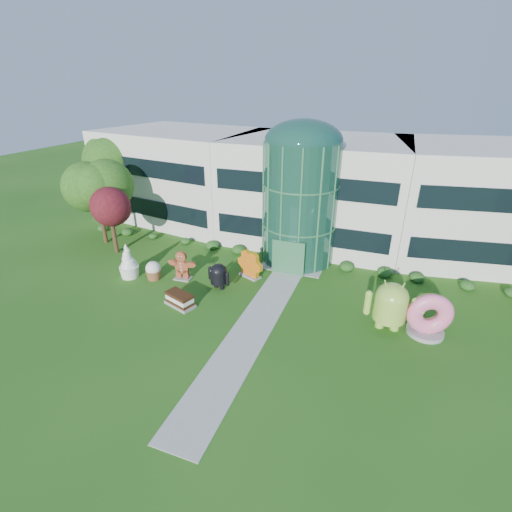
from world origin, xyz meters
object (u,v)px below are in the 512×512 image
at_px(android_green, 391,303).
at_px(donut, 429,314).
at_px(gingerbread, 182,265).
at_px(android_black, 219,274).

distance_m(android_green, donut, 2.25).
height_order(android_green, gingerbread, android_green).
bearing_deg(donut, android_green, 171.68).
relative_size(android_black, gingerbread, 0.89).
distance_m(donut, gingerbread, 17.39).
xyz_separation_m(android_black, gingerbread, (-3.24, 0.27, 0.04)).
height_order(android_green, donut, android_green).
relative_size(donut, gingerbread, 1.11).
height_order(android_black, gingerbread, gingerbread).
relative_size(android_green, donut, 1.28).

